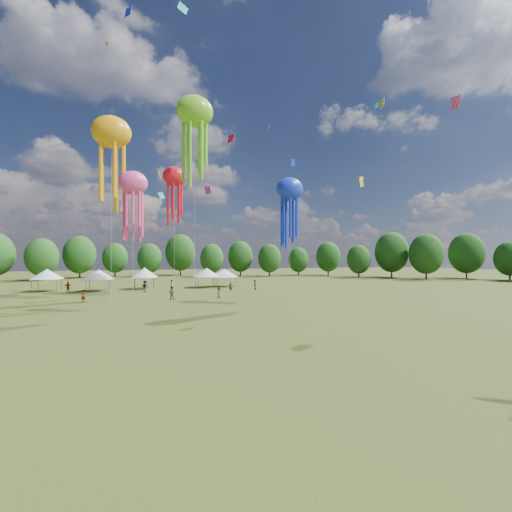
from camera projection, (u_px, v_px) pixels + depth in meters
name	position (u px, v px, depth m)	size (l,w,h in m)	color
ground	(314.00, 420.00, 11.95)	(300.00, 300.00, 0.00)	#384416
spectator_near	(172.00, 293.00, 46.02)	(0.90, 0.70, 1.84)	gray
spectators_far	(172.00, 287.00, 55.58)	(31.92, 19.76, 1.92)	gray
festival_tents	(150.00, 273.00, 61.65)	(36.58, 7.33, 3.95)	#47474C
show_kites	(170.00, 155.00, 45.42)	(25.25, 19.49, 29.15)	red
small_kites	(176.00, 96.00, 50.54)	(74.35, 62.14, 39.31)	red
treeline	(155.00, 254.00, 70.05)	(201.57, 95.24, 13.43)	#38281C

